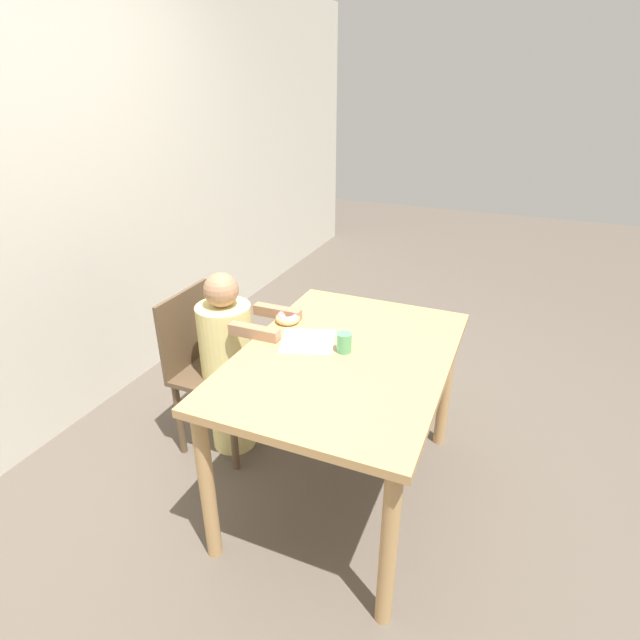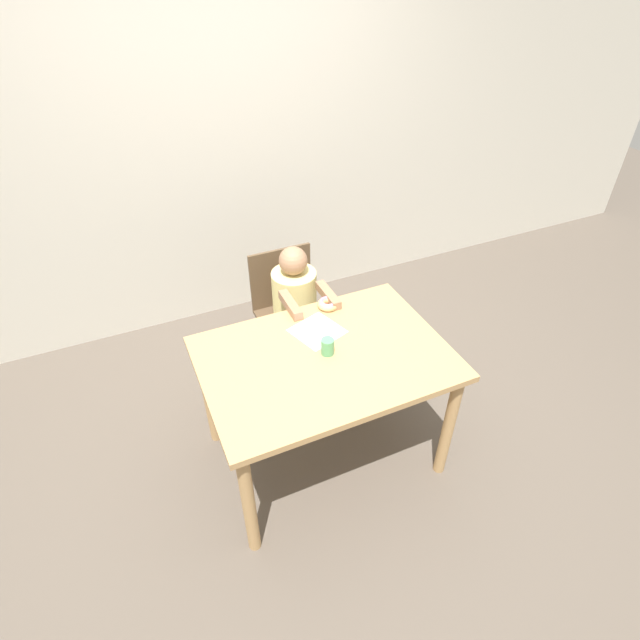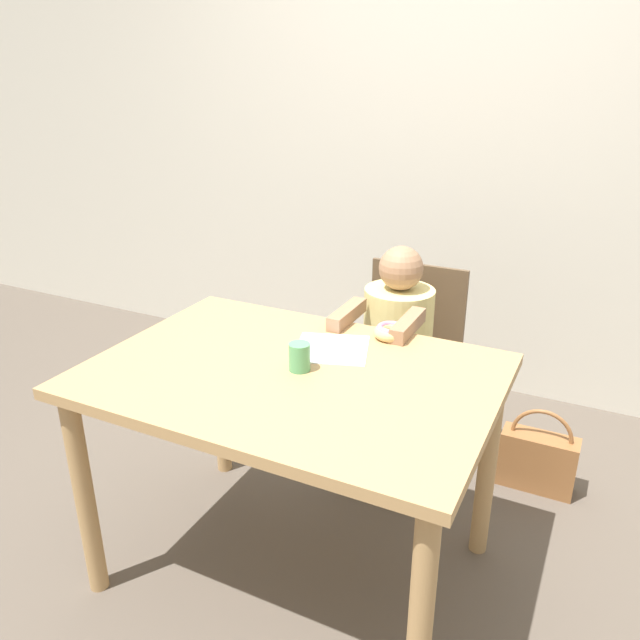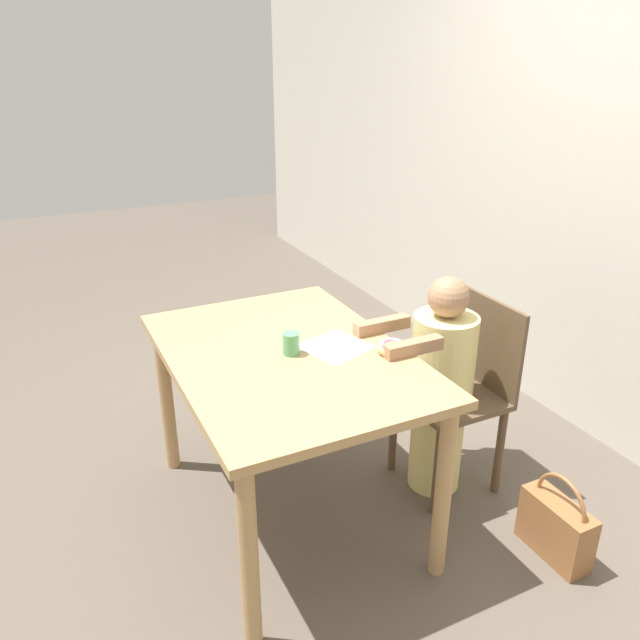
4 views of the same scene
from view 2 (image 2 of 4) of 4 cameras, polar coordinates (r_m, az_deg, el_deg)
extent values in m
plane|color=brown|center=(2.96, 0.48, -14.88)|extent=(12.00, 12.00, 0.00)
cube|color=beige|center=(3.51, -11.08, 18.85)|extent=(8.00, 0.05, 2.50)
cube|color=tan|center=(2.42, 0.57, -4.42)|extent=(1.19, 0.84, 0.03)
cylinder|color=tan|center=(2.38, -8.15, -20.10)|extent=(0.06, 0.06, 0.71)
cylinder|color=tan|center=(2.70, 14.46, -11.73)|extent=(0.06, 0.06, 0.71)
cylinder|color=tan|center=(2.83, -12.63, -8.40)|extent=(0.06, 0.06, 0.71)
cylinder|color=tan|center=(3.10, 6.76, -2.65)|extent=(0.06, 0.06, 0.71)
cube|color=brown|center=(3.14, -3.14, 0.00)|extent=(0.40, 0.39, 0.03)
cube|color=brown|center=(3.16, -4.52, 4.91)|extent=(0.40, 0.02, 0.40)
cylinder|color=brown|center=(3.13, -4.77, -5.64)|extent=(0.04, 0.04, 0.42)
cylinder|color=brown|center=(3.22, 0.84, -3.98)|extent=(0.04, 0.04, 0.42)
cylinder|color=brown|center=(3.36, -6.69, -2.15)|extent=(0.04, 0.04, 0.42)
cylinder|color=brown|center=(3.45, -1.42, -0.70)|extent=(0.04, 0.04, 0.42)
cylinder|color=#E0D17F|center=(3.24, -2.70, -3.40)|extent=(0.22, 0.22, 0.44)
cylinder|color=#E0D17F|center=(2.99, -2.92, 2.42)|extent=(0.26, 0.26, 0.37)
sphere|color=#997051|center=(2.84, -3.09, 6.77)|extent=(0.16, 0.16, 0.16)
cube|color=#997051|center=(2.70, -3.40, 1.74)|extent=(0.05, 0.24, 0.05)
cube|color=#997051|center=(2.77, 0.93, 2.87)|extent=(0.05, 0.24, 0.05)
torus|color=#DBB270|center=(2.71, 0.91, 1.83)|extent=(0.11, 0.11, 0.04)
torus|color=pink|center=(2.70, 0.91, 2.08)|extent=(0.10, 0.10, 0.02)
cube|color=white|center=(2.55, -0.32, -1.26)|extent=(0.29, 0.29, 0.00)
cube|color=brown|center=(3.60, 4.64, -0.71)|extent=(0.29, 0.11, 0.24)
torus|color=brown|center=(3.53, 4.74, 0.78)|extent=(0.24, 0.02, 0.24)
cylinder|color=#519E66|center=(2.40, 0.87, -3.05)|extent=(0.06, 0.06, 0.08)
camera|label=1|loc=(1.51, -58.30, -4.96)|focal=28.00mm
camera|label=3|loc=(1.75, 50.42, -4.02)|focal=35.00mm
camera|label=4|loc=(2.87, 49.38, 13.60)|focal=35.00mm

